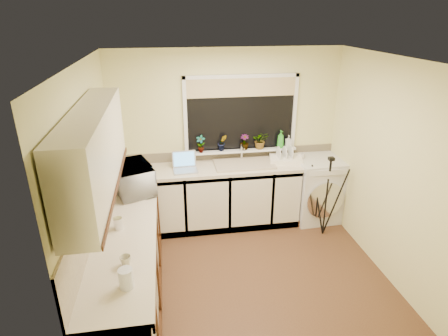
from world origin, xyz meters
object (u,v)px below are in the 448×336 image
(plant_a, at_px, (201,144))
(steel_jar, at_px, (118,223))
(washing_machine, at_px, (316,189))
(tripod, at_px, (327,197))
(cup_left, at_px, (126,261))
(kettle, at_px, (140,189))
(soap_bottle_clear, at_px, (288,142))
(plant_b, at_px, (222,143))
(cup_back, at_px, (300,157))
(glass_jug, at_px, (126,278))
(dish_rack, at_px, (286,159))
(microwave, at_px, (133,178))
(soap_bottle_green, at_px, (281,139))
(plant_d, at_px, (260,140))
(laptop, at_px, (185,165))
(plant_c, at_px, (244,142))

(plant_a, bearing_deg, steel_jar, -121.26)
(washing_machine, bearing_deg, tripod, -98.74)
(tripod, relative_size, cup_left, 11.79)
(kettle, xyz_separation_m, soap_bottle_clear, (2.06, 0.97, 0.13))
(plant_b, bearing_deg, cup_back, -8.01)
(soap_bottle_clear, bearing_deg, glass_jug, -130.24)
(dish_rack, relative_size, microwave, 0.75)
(steel_jar, xyz_separation_m, plant_a, (0.98, 1.62, 0.21))
(tripod, xyz_separation_m, soap_bottle_green, (-0.46, 0.71, 0.61))
(tripod, relative_size, plant_d, 4.54)
(plant_a, bearing_deg, microwave, -138.16)
(laptop, xyz_separation_m, kettle, (-0.55, -0.75, 0.05))
(glass_jug, xyz_separation_m, cup_back, (2.26, 2.36, -0.04))
(cup_back, bearing_deg, kettle, -159.01)
(plant_d, bearing_deg, dish_rack, -29.10)
(plant_b, bearing_deg, washing_machine, -10.64)
(laptop, bearing_deg, steel_jar, -120.64)
(tripod, xyz_separation_m, plant_a, (-1.62, 0.70, 0.60))
(microwave, xyz_separation_m, plant_b, (1.19, 0.82, 0.10))
(cup_back, bearing_deg, microwave, -163.98)
(microwave, bearing_deg, glass_jug, 161.71)
(soap_bottle_green, distance_m, soap_bottle_clear, 0.12)
(dish_rack, height_order, plant_b, plant_b)
(plant_d, distance_m, soap_bottle_clear, 0.41)
(plant_d, distance_m, cup_left, 2.84)
(steel_jar, bearing_deg, soap_bottle_green, 37.35)
(plant_c, bearing_deg, laptop, -164.25)
(plant_c, bearing_deg, washing_machine, -13.42)
(plant_c, height_order, cup_left, plant_c)
(laptop, distance_m, glass_jug, 2.35)
(dish_rack, bearing_deg, laptop, -165.06)
(glass_jug, distance_m, cup_back, 3.27)
(soap_bottle_clear, xyz_separation_m, cup_back, (0.15, -0.12, -0.20))
(plant_a, bearing_deg, tripod, -23.40)
(kettle, xyz_separation_m, steel_jar, (-0.19, -0.64, -0.06))
(dish_rack, xyz_separation_m, plant_d, (-0.33, 0.18, 0.24))
(tripod, bearing_deg, cup_left, -150.74)
(plant_b, bearing_deg, plant_a, -174.34)
(soap_bottle_clear, bearing_deg, tripod, -63.60)
(laptop, relative_size, dish_rack, 0.74)
(washing_machine, relative_size, steel_jar, 7.74)
(cup_back, bearing_deg, plant_b, 171.99)
(dish_rack, height_order, steel_jar, steel_jar)
(dish_rack, height_order, plant_d, plant_d)
(plant_a, distance_m, plant_b, 0.31)
(laptop, relative_size, microwave, 0.55)
(laptop, bearing_deg, kettle, -128.73)
(plant_c, bearing_deg, microwave, -151.68)
(laptop, relative_size, soap_bottle_green, 1.29)
(tripod, relative_size, soap_bottle_clear, 6.20)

